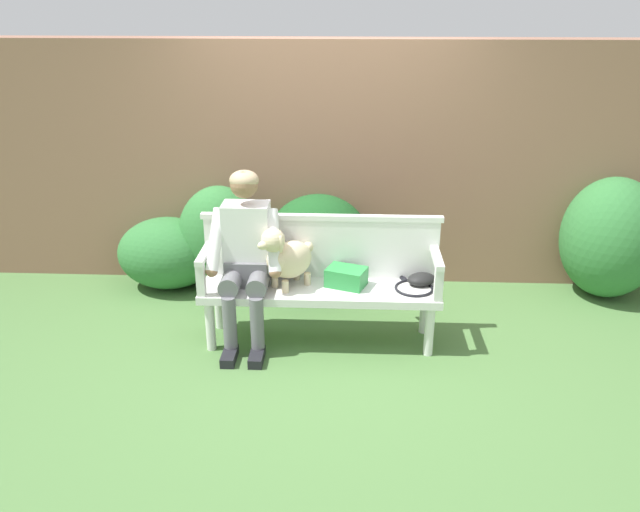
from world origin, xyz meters
The scene contains 15 objects.
ground_plane centered at (0.00, 0.00, 0.00)m, with size 40.00×40.00×0.00m, color #4C753D.
brick_garden_fence centered at (0.00, 1.30, 1.07)m, with size 8.00×0.30×2.14m, color #936651.
hedge_bush_mid_left centered at (2.46, 0.95, 0.53)m, with size 0.84×0.84×1.06m, color #337538.
hedge_bush_far_left centered at (-0.06, 0.93, 0.44)m, with size 0.92×0.84×0.88m, color #194C1E.
hedge_bush_mid_right centered at (-0.94, 0.97, 0.47)m, with size 0.74×0.64×0.94m, color #337538.
hedge_bush_far_right centered at (-1.41, 0.94, 0.32)m, with size 0.89×0.71×0.64m, color #337538.
garden_bench centered at (0.00, 0.00, 0.39)m, with size 1.78×0.46×0.45m.
bench_backrest centered at (0.00, 0.20, 0.71)m, with size 1.82×0.06×0.50m.
bench_armrest_left_end centered at (-0.85, -0.08, 0.65)m, with size 0.06×0.46×0.28m.
bench_armrest_right_end centered at (0.85, -0.08, 0.65)m, with size 0.06×0.46×0.28m.
person_seated centered at (-0.54, -0.01, 0.73)m, with size 0.56×0.63×1.32m.
dog_on_bench centered at (-0.25, -0.01, 0.70)m, with size 0.44×0.43×0.49m.
tennis_racket centered at (0.69, 0.02, 0.46)m, with size 0.38×0.58×0.03m.
baseball_glove centered at (0.76, 0.08, 0.50)m, with size 0.22×0.17×0.09m, color black.
sports_bag centered at (0.19, 0.04, 0.52)m, with size 0.28×0.20×0.14m, color #2D8E42.
Camera 1 is at (0.21, -4.40, 2.51)m, focal length 36.53 mm.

